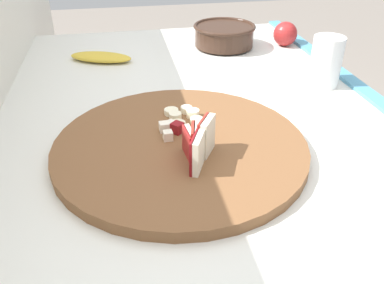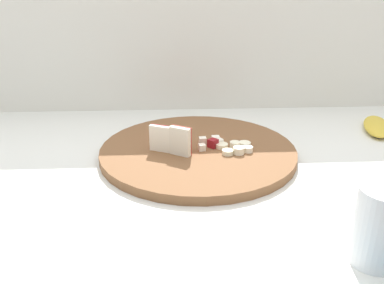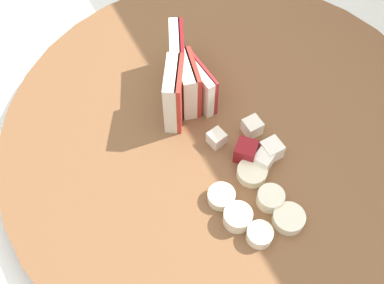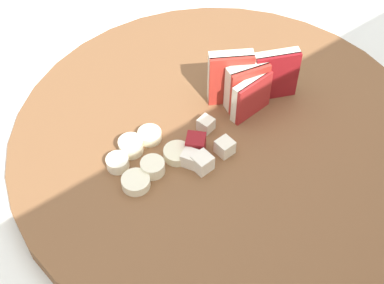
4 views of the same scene
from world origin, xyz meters
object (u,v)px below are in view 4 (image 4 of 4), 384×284
at_px(apple_wedge_fan, 250,82).
at_px(apple_dice_pile, 203,148).
at_px(banana_slice_rows, 144,158).
at_px(cutting_board, 221,141).

height_order(apple_wedge_fan, apple_dice_pile, apple_wedge_fan).
relative_size(apple_wedge_fan, banana_slice_rows, 1.14).
distance_m(apple_wedge_fan, apple_dice_pile, 0.09).
bearing_deg(banana_slice_rows, cutting_board, 167.13).
height_order(cutting_board, banana_slice_rows, banana_slice_rows).
xyz_separation_m(cutting_board, apple_wedge_fan, (-0.06, -0.02, 0.04)).
height_order(cutting_board, apple_dice_pile, apple_dice_pile).
height_order(apple_wedge_fan, banana_slice_rows, apple_wedge_fan).
distance_m(apple_dice_pile, banana_slice_rows, 0.06).
bearing_deg(banana_slice_rows, apple_wedge_fan, -179.22).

